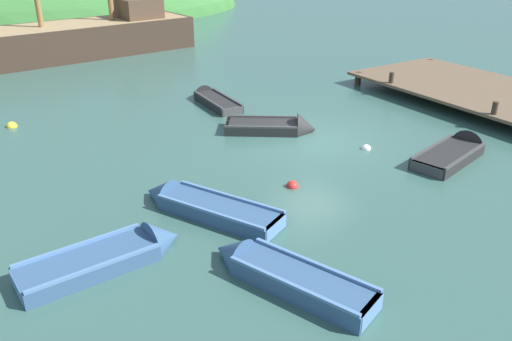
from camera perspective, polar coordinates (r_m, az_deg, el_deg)
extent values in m
plane|color=#33564C|center=(17.32, 6.51, 3.24)|extent=(120.00, 120.00, 0.00)
cube|color=brown|center=(23.18, 23.25, 8.25)|extent=(5.45, 9.71, 0.12)
cylinder|color=#3A2D21|center=(24.35, 11.12, 9.25)|extent=(0.28, 0.28, 1.15)
cylinder|color=#3A2D21|center=(27.76, 18.45, 10.35)|extent=(0.28, 0.28, 1.15)
cylinder|color=#3A2D21|center=(19.84, 24.81, 6.27)|extent=(0.20, 0.20, 0.45)
cylinder|color=#3A2D21|center=(22.68, 14.69, 9.86)|extent=(0.20, 0.20, 0.45)
ellipsoid|color=#387033|center=(48.18, -24.75, 15.13)|extent=(39.21, 21.49, 12.26)
cube|color=#38281E|center=(31.42, -18.34, 12.88)|extent=(12.33, 4.87, 2.54)
cube|color=#997A51|center=(31.22, -18.64, 15.06)|extent=(11.83, 4.52, 0.10)
cube|color=#4C3828|center=(32.41, -13.00, 17.08)|extent=(2.43, 2.85, 1.10)
cube|color=black|center=(20.83, -4.23, 7.32)|extent=(1.08, 2.75, 0.41)
cone|color=black|center=(22.30, -6.11, 8.43)|extent=(0.91, 0.72, 0.88)
cube|color=#3B3B3B|center=(19.69, -2.61, 6.51)|extent=(0.84, 0.17, 0.28)
cube|color=#3B3B3B|center=(21.20, -4.80, 8.02)|extent=(0.86, 0.23, 0.05)
cube|color=#3B3B3B|center=(20.38, -3.67, 7.36)|extent=(0.86, 0.23, 0.05)
cube|color=#3B3B3B|center=(20.93, -3.20, 8.10)|extent=(0.23, 2.64, 0.07)
cube|color=#3B3B3B|center=(20.59, -5.32, 7.75)|extent=(0.23, 2.64, 0.07)
cube|color=#335175|center=(11.28, -17.98, -10.02)|extent=(2.82, 1.27, 0.46)
cone|color=#335175|center=(11.77, -10.08, -7.48)|extent=(0.75, 1.07, 1.02)
cube|color=#4F75A1|center=(11.03, -24.61, -11.68)|extent=(0.19, 0.98, 0.32)
cube|color=#4F75A1|center=(11.30, -15.79, -8.59)|extent=(0.25, 1.00, 0.05)
cube|color=#4F75A1|center=(11.09, -20.45, -10.02)|extent=(0.25, 1.00, 0.05)
cube|color=#4F75A1|center=(10.73, -17.24, -10.17)|extent=(2.70, 0.27, 0.07)
cube|color=#4F75A1|center=(11.55, -19.00, -7.76)|extent=(2.70, 0.27, 0.07)
cube|color=#335175|center=(12.63, -3.97, -4.72)|extent=(2.26, 3.25, 0.47)
cone|color=#335175|center=(13.73, -10.64, -2.55)|extent=(1.18, 1.09, 0.94)
cube|color=#4F75A1|center=(11.88, 2.06, -6.33)|extent=(0.85, 0.50, 0.33)
cube|color=#4F75A1|center=(12.83, -6.00, -3.40)|extent=(0.90, 0.56, 0.05)
cube|color=#4F75A1|center=(12.27, -1.88, -4.69)|extent=(0.90, 0.56, 0.05)
cube|color=#4F75A1|center=(12.83, -2.83, -2.85)|extent=(1.42, 2.80, 0.07)
cube|color=#4F75A1|center=(12.18, -5.23, -4.54)|extent=(1.42, 2.80, 0.07)
cube|color=black|center=(16.64, 20.32, 1.23)|extent=(2.88, 1.72, 0.44)
cone|color=black|center=(18.11, 22.59, 2.73)|extent=(0.90, 1.20, 1.07)
cube|color=#3B3B3B|center=(15.52, 18.32, 0.09)|extent=(0.35, 1.02, 0.30)
cube|color=#3B3B3B|center=(16.99, 21.07, 2.16)|extent=(0.42, 1.05, 0.05)
cube|color=#3B3B3B|center=(16.18, 19.69, 1.26)|extent=(0.42, 1.05, 0.05)
cube|color=#3B3B3B|center=(16.37, 22.09, 1.49)|extent=(2.58, 0.69, 0.07)
cube|color=#3B3B3B|center=(16.74, 18.84, 2.51)|extent=(2.58, 0.69, 0.07)
cube|color=black|center=(18.08, 0.62, 4.66)|extent=(2.71, 2.40, 0.43)
cone|color=black|center=(18.09, 5.57, 4.56)|extent=(1.17, 1.29, 1.13)
cube|color=#3B3B3B|center=(18.13, -3.16, 4.90)|extent=(0.71, 0.94, 0.30)
cube|color=#3B3B3B|center=(18.02, 2.01, 5.09)|extent=(0.78, 1.00, 0.05)
cube|color=#3B3B3B|center=(18.05, -0.76, 5.14)|extent=(0.78, 1.00, 0.05)
cube|color=#3B3B3B|center=(17.48, 0.56, 4.78)|extent=(2.03, 1.47, 0.07)
cube|color=#3B3B3B|center=(18.52, 0.69, 5.95)|extent=(2.03, 1.47, 0.07)
cube|color=#335175|center=(10.25, 5.14, -12.50)|extent=(1.88, 3.06, 0.49)
cone|color=#335175|center=(11.12, -2.85, -9.09)|extent=(1.07, 0.98, 0.88)
cube|color=#4F75A1|center=(9.71, 12.41, -14.98)|extent=(0.83, 0.40, 0.34)
cube|color=#4F75A1|center=(10.36, 2.77, -10.68)|extent=(0.86, 0.46, 0.05)
cube|color=#4F75A1|center=(9.94, 7.72, -12.67)|extent=(0.86, 0.46, 0.05)
cube|color=#4F75A1|center=(10.39, 6.48, -10.14)|extent=(1.06, 2.71, 0.07)
cube|color=#4F75A1|center=(9.80, 3.84, -12.44)|extent=(1.06, 2.71, 0.07)
sphere|color=red|center=(14.16, 4.01, -1.78)|extent=(0.34, 0.34, 0.34)
sphere|color=white|center=(16.95, 12.04, 2.34)|extent=(0.30, 0.30, 0.30)
sphere|color=yellow|center=(20.45, -25.29, 4.38)|extent=(0.37, 0.37, 0.37)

